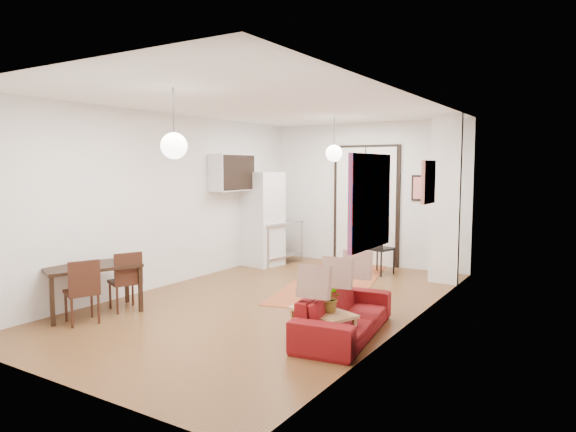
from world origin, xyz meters
The scene contains 27 objects.
floor centered at (0.00, 0.00, 0.00)m, with size 7.00×7.00×0.00m, color brown.
ceiling centered at (0.00, 0.00, 2.90)m, with size 4.20×7.00×0.02m, color white.
wall_back centered at (0.00, 3.50, 1.45)m, with size 4.20×0.02×2.90m, color silver.
wall_front centered at (0.00, -3.50, 1.45)m, with size 4.20×0.02×2.90m, color silver.
wall_left centered at (-2.10, 0.00, 1.45)m, with size 0.02×7.00×2.90m, color silver.
wall_right centered at (2.10, 0.00, 1.45)m, with size 0.02×7.00×2.90m, color silver.
double_doors centered at (0.00, 3.46, 1.20)m, with size 1.44×0.06×2.50m, color white.
stub_partition centered at (1.85, 2.55, 1.45)m, with size 0.50×0.10×2.90m, color silver.
wall_cabinet centered at (-1.92, 1.50, 1.90)m, with size 0.35×1.00×0.70m, color white.
painting_popart centered at (2.08, -1.25, 1.65)m, with size 0.05×1.00×1.00m, color red.
painting_abstract centered at (2.08, 0.80, 1.80)m, with size 0.05×0.50×0.60m, color beige.
poster_back centered at (1.15, 3.47, 1.60)m, with size 0.40×0.03×0.50m, color red.
print_left centered at (-2.07, 2.00, 1.95)m, with size 0.03×0.44×0.54m, color #9F7142.
pendant_back centered at (0.00, 2.00, 2.25)m, with size 0.30×0.30×0.80m.
pendant_front centered at (0.00, -2.00, 2.25)m, with size 0.30×0.30×0.80m.
kilim_rug centered at (0.22, 1.59, 0.00)m, with size 1.34×3.58×0.01m, color #B0572C.
sofa centered at (1.60, -0.84, 0.27)m, with size 1.84×0.72×0.54m, color maroon.
coffee_table centered at (1.45, -1.14, 0.30)m, with size 0.89×0.70×0.35m.
potted_plant centered at (1.55, -1.14, 0.52)m, with size 0.31×0.27×0.34m, color #316C35.
kitchen_counter centered at (-1.59, 2.55, 0.56)m, with size 0.73×1.21×0.88m.
bowl centered at (-1.59, 2.25, 0.90)m, with size 0.21×0.21×0.05m, color silver.
soap_bottle centered at (-1.64, 2.80, 0.97)m, with size 0.08×0.08×0.18m, color teal.
fridge centered at (-1.74, 2.25, 0.95)m, with size 0.67×0.67×1.90m, color white.
dining_table centered at (-1.75, -1.84, 0.60)m, with size 1.12×1.40×0.68m.
dining_chair_near centered at (-1.50, -1.41, 0.48)m, with size 0.52×0.62×0.84m.
dining_chair_far centered at (-1.50, -2.11, 0.48)m, with size 0.52×0.62×0.84m.
black_side_chair centered at (0.62, 2.79, 0.58)m, with size 0.55×0.56×0.98m.
Camera 1 is at (4.19, -6.28, 2.02)m, focal length 32.00 mm.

